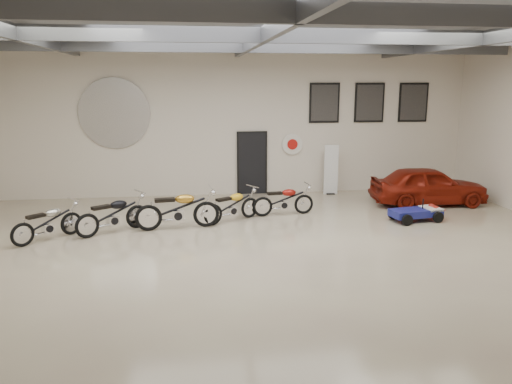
{
  "coord_description": "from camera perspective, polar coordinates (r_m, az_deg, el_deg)",
  "views": [
    {
      "loc": [
        -1.62,
        -10.86,
        3.77
      ],
      "look_at": [
        0.0,
        1.2,
        1.1
      ],
      "focal_mm": 35.0,
      "sensor_mm": 36.0,
      "label": 1
    }
  ],
  "objects": [
    {
      "name": "floor",
      "position": [
        11.61,
        0.79,
        -6.57
      ],
      "size": [
        16.0,
        12.0,
        0.01
      ],
      "primitive_type": "cube",
      "color": "#B8AE8C",
      "rests_on": "ground"
    },
    {
      "name": "ceiling",
      "position": [
        11.05,
        0.88,
        18.76
      ],
      "size": [
        16.0,
        12.0,
        0.01
      ],
      "primitive_type": "cube",
      "color": "slate",
      "rests_on": "back_wall"
    },
    {
      "name": "back_wall",
      "position": [
        16.99,
        -2.18,
        8.08
      ],
      "size": [
        16.0,
        0.02,
        5.0
      ],
      "primitive_type": "cube",
      "color": "beige",
      "rests_on": "floor"
    },
    {
      "name": "ceiling_beams",
      "position": [
        11.03,
        0.87,
        17.47
      ],
      "size": [
        15.8,
        11.8,
        0.32
      ],
      "primitive_type": null,
      "color": "#55565C",
      "rests_on": "ceiling"
    },
    {
      "name": "door",
      "position": [
        17.16,
        -0.46,
        3.25
      ],
      "size": [
        0.92,
        0.08,
        2.1
      ],
      "primitive_type": "cube",
      "color": "black",
      "rests_on": "back_wall"
    },
    {
      "name": "logo_plaque",
      "position": [
        17.01,
        -15.87,
        8.64
      ],
      "size": [
        2.3,
        0.06,
        1.16
      ],
      "primitive_type": null,
      "color": "silver",
      "rests_on": "back_wall"
    },
    {
      "name": "poster_left",
      "position": [
        17.46,
        7.82,
        10.06
      ],
      "size": [
        1.05,
        0.08,
        1.35
      ],
      "primitive_type": null,
      "color": "black",
      "rests_on": "back_wall"
    },
    {
      "name": "poster_mid",
      "position": [
        17.95,
        12.83,
        9.93
      ],
      "size": [
        1.05,
        0.08,
        1.35
      ],
      "primitive_type": null,
      "color": "black",
      "rests_on": "back_wall"
    },
    {
      "name": "poster_right",
      "position": [
        18.56,
        17.53,
        9.74
      ],
      "size": [
        1.05,
        0.08,
        1.35
      ],
      "primitive_type": null,
      "color": "black",
      "rests_on": "back_wall"
    },
    {
      "name": "oil_sign",
      "position": [
        17.3,
        4.16,
        5.47
      ],
      "size": [
        0.72,
        0.1,
        0.72
      ],
      "primitive_type": null,
      "color": "white",
      "rests_on": "back_wall"
    },
    {
      "name": "banner_stand",
      "position": [
        17.29,
        8.58,
        2.63
      ],
      "size": [
        0.49,
        0.23,
        1.77
      ],
      "primitive_type": null,
      "rotation": [
        0.0,
        0.0,
        -0.07
      ],
      "color": "white",
      "rests_on": "floor"
    },
    {
      "name": "motorcycle_silver",
      "position": [
        13.15,
        -22.76,
        -3.18
      ],
      "size": [
        1.68,
        1.62,
        0.93
      ],
      "primitive_type": null,
      "rotation": [
        0.0,
        0.0,
        0.75
      ],
      "color": "silver",
      "rests_on": "floor"
    },
    {
      "name": "motorcycle_black",
      "position": [
        13.23,
        -16.08,
        -2.42
      ],
      "size": [
        1.95,
        1.56,
        1.01
      ],
      "primitive_type": null,
      "rotation": [
        0.0,
        0.0,
        0.58
      ],
      "color": "silver",
      "rests_on": "floor"
    },
    {
      "name": "motorcycle_gold",
      "position": [
        13.21,
        -8.96,
        -1.85
      ],
      "size": [
        2.21,
        0.91,
        1.12
      ],
      "primitive_type": null,
      "rotation": [
        0.0,
        0.0,
        0.12
      ],
      "color": "silver",
      "rests_on": "floor"
    },
    {
      "name": "motorcycle_yellow",
      "position": [
        13.8,
        -2.78,
        -1.5
      ],
      "size": [
        1.82,
        1.41,
        0.93
      ],
      "primitive_type": null,
      "rotation": [
        0.0,
        0.0,
        0.55
      ],
      "color": "silver",
      "rests_on": "floor"
    },
    {
      "name": "motorcycle_red",
      "position": [
        14.45,
        3.16,
        -0.87
      ],
      "size": [
        1.83,
        0.74,
        0.93
      ],
      "primitive_type": null,
      "rotation": [
        0.0,
        0.0,
        0.11
      ],
      "color": "silver",
      "rests_on": "floor"
    },
    {
      "name": "go_kart",
      "position": [
        14.64,
        18.28,
        -1.92
      ],
      "size": [
        1.84,
        1.05,
        0.63
      ],
      "primitive_type": null,
      "rotation": [
        0.0,
        0.0,
        0.16
      ],
      "color": "navy",
      "rests_on": "floor"
    },
    {
      "name": "vintage_car",
      "position": [
        16.61,
        19.09,
        0.71
      ],
      "size": [
        1.58,
        3.62,
        1.22
      ],
      "primitive_type": "imported",
      "rotation": [
        0.0,
        0.0,
        1.53
      ],
      "color": "maroon",
      "rests_on": "floor"
    }
  ]
}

